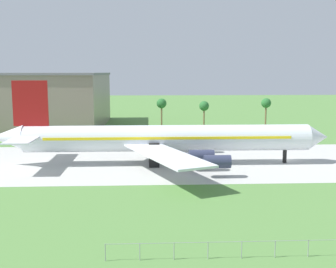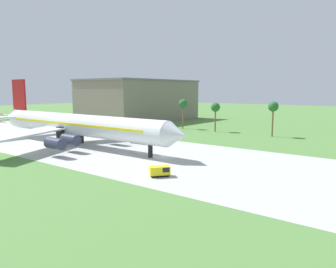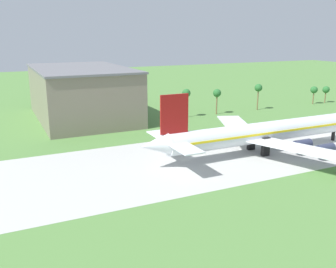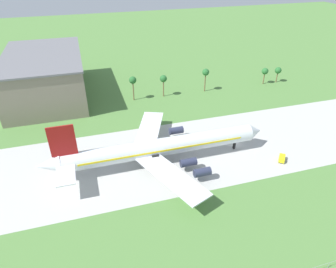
% 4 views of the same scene
% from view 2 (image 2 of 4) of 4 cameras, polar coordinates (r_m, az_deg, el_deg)
% --- Properties ---
extents(ground_plane, '(600.00, 600.00, 0.00)m').
position_cam_2_polar(ground_plane, '(80.81, -0.69, -3.97)').
color(ground_plane, '#517F3D').
extents(taxiway_strip, '(320.00, 44.00, 0.02)m').
position_cam_2_polar(taxiway_strip, '(80.81, -0.69, -3.96)').
color(taxiway_strip, '#B2B2AD').
rests_on(taxiway_strip, ground_plane).
extents(jet_airliner, '(80.22, 58.25, 19.92)m').
position_cam_2_polar(jet_airliner, '(100.49, -16.04, 1.61)').
color(jet_airliner, silver).
rests_on(jet_airliner, ground_plane).
extents(baggage_tug, '(3.98, 4.24, 1.99)m').
position_cam_2_polar(baggage_tug, '(62.53, -1.35, -6.42)').
color(baggage_tug, black).
rests_on(baggage_tug, ground_plane).
extents(terminal_building, '(36.72, 61.20, 21.59)m').
position_cam_2_polar(terminal_building, '(177.41, -4.93, 5.89)').
color(terminal_building, slate).
rests_on(terminal_building, ground_plane).
extents(palm_tree_row, '(86.12, 3.60, 12.39)m').
position_cam_2_polar(palm_tree_row, '(118.96, 19.37, 3.63)').
color(palm_tree_row, brown).
rests_on(palm_tree_row, ground_plane).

